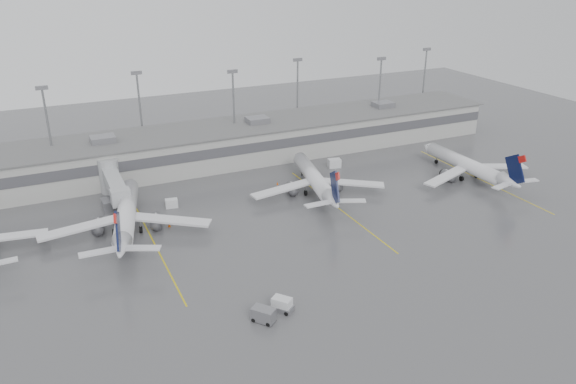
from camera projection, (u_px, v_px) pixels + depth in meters
name	position (u px, v px, depth m)	size (l,w,h in m)	color
ground	(313.00, 291.00, 80.44)	(260.00, 260.00, 0.00)	#4E4E50
terminal	(197.00, 147.00, 127.20)	(152.00, 17.00, 9.45)	#A5A6A1
light_masts	(187.00, 108.00, 128.95)	(142.40, 8.00, 20.60)	gray
jet_bridge_right	(112.00, 181.00, 109.14)	(4.00, 17.20, 7.00)	#96989B
stand_markings	(252.00, 224.00, 100.47)	(105.25, 40.00, 0.01)	gold
jet_mid_left	(126.00, 215.00, 96.27)	(28.19, 31.96, 10.50)	silver
jet_mid_right	(316.00, 179.00, 112.14)	(26.84, 30.39, 9.94)	silver
jet_far_right	(469.00, 165.00, 119.71)	(26.93, 30.16, 9.76)	silver
baggage_tug	(282.00, 306.00, 75.91)	(3.32, 3.48, 1.93)	silver
baggage_cart	(263.00, 315.00, 73.57)	(3.27, 3.45, 1.95)	slate
gse_uld_b	(172.00, 203.00, 106.94)	(2.29, 1.53, 1.62)	silver
gse_uld_c	(334.00, 163.00, 126.92)	(2.76, 1.84, 1.95)	silver
gse_loader	(108.00, 205.00, 105.48)	(2.15, 3.44, 2.15)	slate
cone_b	(169.00, 225.00, 99.36)	(0.50, 0.50, 0.80)	#EA5704
cone_c	(277.00, 183.00, 117.54)	(0.40, 0.40, 0.64)	#EA5704
cone_d	(461.00, 156.00, 132.88)	(0.50, 0.50, 0.80)	#EA5704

